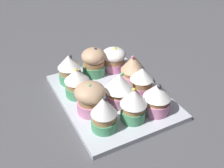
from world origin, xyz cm
name	(u,v)px	position (x,y,z in cm)	size (l,w,h in cm)	color
ground_plane	(112,103)	(0.00, 0.00, -1.50)	(180.00, 180.00, 3.00)	#4C4C51
baking_tray	(112,96)	(0.00, 0.00, 0.60)	(29.68, 23.26, 1.20)	silver
cupcake_0	(70,69)	(-9.57, -6.75, 5.01)	(5.72, 5.72, 7.74)	#4C9E6B
cupcake_1	(77,82)	(-3.67, -7.14, 4.64)	(5.74, 5.74, 7.13)	#4C9E6B
cupcake_2	(90,97)	(3.23, -6.88, 4.98)	(6.55, 6.55, 7.41)	pink
cupcake_3	(104,113)	(9.18, -6.54, 5.10)	(5.21, 5.21, 8.03)	#4C9E6B
cupcake_4	(95,61)	(-10.19, 0.23, 4.91)	(6.19, 6.19, 7.51)	#4C9E6B
cupcake_5	(120,88)	(3.34, 0.24, 5.12)	(6.46, 6.46, 7.86)	pink
cupcake_6	(135,104)	(9.49, 0.25, 5.10)	(5.54, 5.54, 7.83)	#4C9E6B
cupcake_7	(114,59)	(-10.03, 5.70, 4.31)	(6.28, 6.28, 6.40)	pink
cupcake_8	(133,69)	(-2.46, 7.11, 4.99)	(6.07, 6.07, 7.69)	pink
cupcake_9	(141,81)	(2.53, 6.37, 4.66)	(5.38, 5.38, 7.08)	pink
cupcake_10	(157,98)	(9.67, 5.67, 4.89)	(5.97, 5.97, 7.58)	pink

